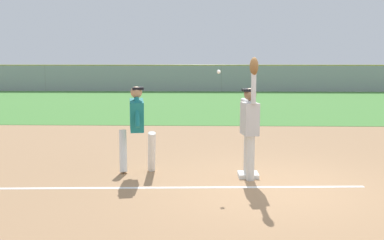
% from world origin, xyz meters
% --- Properties ---
extents(ground_plane, '(75.05, 75.05, 0.00)m').
position_xyz_m(ground_plane, '(0.00, 0.00, 0.00)').
color(ground_plane, '#A37A54').
extents(outfield_grass, '(51.13, 16.91, 0.01)m').
position_xyz_m(outfield_grass, '(0.00, 15.80, 0.01)').
color(outfield_grass, '#478438').
rests_on(outfield_grass, ground_plane).
extents(chalk_foul_line, '(11.99, 0.69, 0.01)m').
position_xyz_m(chalk_foul_line, '(-4.35, -0.22, 0.00)').
color(chalk_foul_line, white).
rests_on(chalk_foul_line, ground_plane).
extents(first_base, '(0.39, 0.39, 0.08)m').
position_xyz_m(first_base, '(-0.35, 0.68, 0.04)').
color(first_base, white).
rests_on(first_base, ground_plane).
extents(fielder, '(0.33, 0.90, 2.28)m').
position_xyz_m(fielder, '(-0.35, 0.52, 1.12)').
color(fielder, silver).
rests_on(fielder, ground_plane).
extents(runner, '(0.81, 0.84, 1.72)m').
position_xyz_m(runner, '(-2.53, 0.99, 1.00)').
color(runner, white).
rests_on(runner, ground_plane).
extents(baseball, '(0.07, 0.07, 0.07)m').
position_xyz_m(baseball, '(-0.93, 0.76, 2.01)').
color(baseball, white).
extents(outfield_fence, '(51.21, 0.08, 1.92)m').
position_xyz_m(outfield_fence, '(0.00, 24.25, 0.96)').
color(outfield_fence, '#93999E').
rests_on(outfield_fence, ground_plane).
extents(parked_car_red, '(4.55, 2.43, 1.25)m').
position_xyz_m(parked_car_red, '(-6.41, 27.70, 0.67)').
color(parked_car_red, '#B21E1E').
rests_on(parked_car_red, ground_plane).
extents(parked_car_blue, '(4.45, 2.22, 1.25)m').
position_xyz_m(parked_car_blue, '(-1.51, 27.97, 0.67)').
color(parked_car_blue, '#23389E').
rests_on(parked_car_blue, ground_plane).
extents(parked_car_green, '(4.59, 2.52, 1.25)m').
position_xyz_m(parked_car_green, '(3.07, 27.10, 0.67)').
color(parked_car_green, '#1E6B33').
rests_on(parked_car_green, ground_plane).
extents(parked_car_black, '(4.49, 2.30, 1.25)m').
position_xyz_m(parked_car_black, '(8.54, 27.33, 0.67)').
color(parked_car_black, black).
rests_on(parked_car_black, ground_plane).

